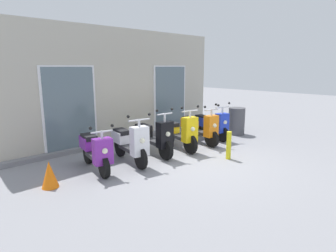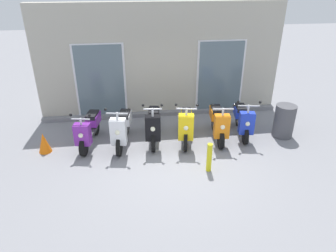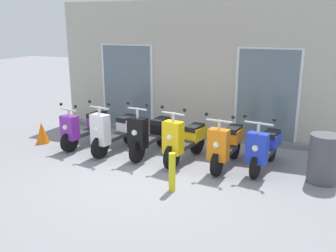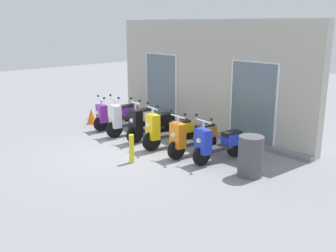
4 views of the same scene
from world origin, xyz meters
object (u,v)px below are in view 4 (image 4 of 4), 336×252
object	(u,v)px
scooter_orange	(192,137)
scooter_purple	(116,115)
scooter_yellow	(168,130)
scooter_black	(151,123)
curb_bollard	(132,149)
traffic_cone	(91,116)
trash_bin	(251,156)
scooter_blue	(218,143)
scooter_white	(130,119)

from	to	relation	value
scooter_orange	scooter_purple	bearing A→B (deg)	177.80
scooter_yellow	scooter_orange	size ratio (longest dim) A/B	1.02
scooter_black	curb_bollard	world-z (taller)	scooter_black
scooter_orange	traffic_cone	size ratio (longest dim) A/B	2.98
traffic_cone	trash_bin	bearing A→B (deg)	-0.02
scooter_yellow	curb_bollard	distance (m)	1.47
traffic_cone	curb_bollard	world-z (taller)	curb_bollard
scooter_yellow	scooter_blue	world-z (taller)	scooter_yellow
scooter_white	curb_bollard	bearing A→B (deg)	-36.97
traffic_cone	curb_bollard	distance (m)	4.13
scooter_white	scooter_blue	xyz separation A→B (m)	(3.29, 0.14, -0.04)
traffic_cone	trash_bin	world-z (taller)	trash_bin
curb_bollard	scooter_blue	bearing A→B (deg)	49.68
trash_bin	curb_bollard	bearing A→B (deg)	-150.87
scooter_white	scooter_yellow	distance (m)	1.68
scooter_purple	trash_bin	xyz separation A→B (m)	(5.24, -0.22, -0.01)
scooter_blue	traffic_cone	xyz separation A→B (m)	(-5.26, -0.23, -0.21)
scooter_white	scooter_black	distance (m)	0.83
scooter_yellow	traffic_cone	size ratio (longest dim) A/B	3.04
scooter_white	scooter_yellow	xyz separation A→B (m)	(1.68, -0.02, -0.01)
scooter_black	trash_bin	bearing A→B (deg)	-3.27
scooter_black	scooter_purple	bearing A→B (deg)	179.36
scooter_orange	trash_bin	distance (m)	1.83
scooter_orange	curb_bollard	xyz separation A→B (m)	(-0.62, -1.45, -0.13)
scooter_orange	traffic_cone	xyz separation A→B (m)	(-4.52, -0.09, -0.22)
scooter_purple	trash_bin	distance (m)	5.25
scooter_white	trash_bin	world-z (taller)	scooter_white
scooter_white	traffic_cone	size ratio (longest dim) A/B	3.09
scooter_yellow	scooter_blue	size ratio (longest dim) A/B	1.03
traffic_cone	scooter_orange	bearing A→B (deg)	1.12
traffic_cone	trash_bin	xyz separation A→B (m)	(6.35, -0.00, 0.19)
curb_bollard	trash_bin	bearing A→B (deg)	29.13
scooter_purple	scooter_white	xyz separation A→B (m)	(0.86, -0.13, 0.04)
scooter_blue	trash_bin	world-z (taller)	scooter_blue
scooter_white	curb_bollard	world-z (taller)	scooter_white
scooter_black	trash_bin	world-z (taller)	scooter_black
scooter_orange	curb_bollard	bearing A→B (deg)	-113.08
scooter_orange	scooter_blue	bearing A→B (deg)	10.94
scooter_yellow	traffic_cone	world-z (taller)	scooter_yellow
scooter_black	traffic_cone	bearing A→B (deg)	-175.87
scooter_purple	scooter_black	distance (m)	1.68
scooter_purple	scooter_white	distance (m)	0.87
scooter_blue	traffic_cone	size ratio (longest dim) A/B	2.95
scooter_white	scooter_black	world-z (taller)	scooter_black
scooter_purple	scooter_orange	world-z (taller)	scooter_orange
scooter_white	scooter_purple	bearing A→B (deg)	171.60
scooter_white	trash_bin	bearing A→B (deg)	-1.25
scooter_white	scooter_black	xyz separation A→B (m)	(0.83, 0.11, -0.01)
scooter_purple	scooter_black	size ratio (longest dim) A/B	0.93
scooter_black	scooter_blue	size ratio (longest dim) A/B	1.07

